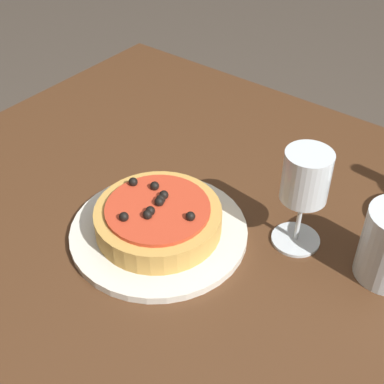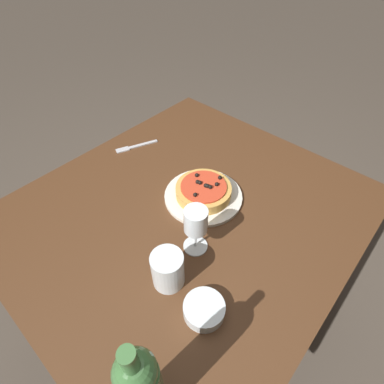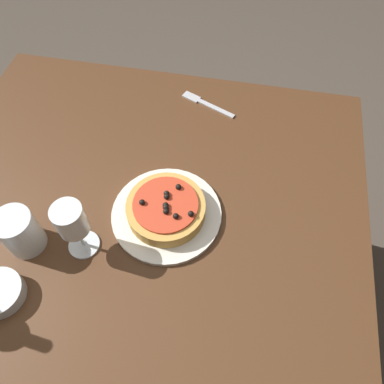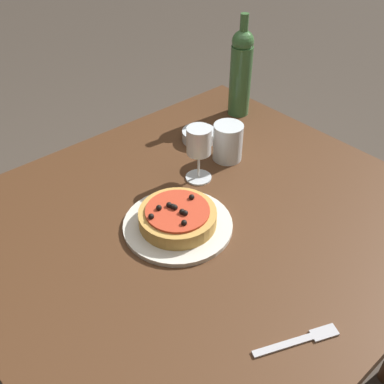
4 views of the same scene
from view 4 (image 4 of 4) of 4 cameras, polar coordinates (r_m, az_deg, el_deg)
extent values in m
plane|color=#4C4238|center=(1.74, 0.95, -22.34)|extent=(14.00, 14.00, 0.00)
cube|color=#4C2D19|center=(1.14, 1.34, -3.64)|extent=(1.12, 1.01, 0.03)
cylinder|color=#4C2D19|center=(1.90, 3.31, 1.24)|extent=(0.06, 0.06, 0.74)
cylinder|color=silver|center=(1.09, -1.81, -4.20)|extent=(0.27, 0.27, 0.01)
cylinder|color=gold|center=(1.08, -1.84, -3.24)|extent=(0.19, 0.19, 0.04)
cylinder|color=red|center=(1.06, -1.86, -2.38)|extent=(0.15, 0.15, 0.01)
sphere|color=black|center=(1.06, -2.19, -1.97)|extent=(0.01, 0.01, 0.01)
sphere|color=black|center=(1.06, -4.23, -2.01)|extent=(0.01, 0.01, 0.01)
sphere|color=black|center=(1.02, -1.02, -3.92)|extent=(0.01, 0.01, 0.01)
sphere|color=black|center=(1.04, -0.88, -2.69)|extent=(0.01, 0.01, 0.01)
sphere|color=black|center=(1.06, -2.47, -1.86)|extent=(0.01, 0.01, 0.01)
sphere|color=black|center=(1.07, -2.93, -1.65)|extent=(0.01, 0.01, 0.01)
sphere|color=black|center=(1.04, -5.21, -3.11)|extent=(0.01, 0.01, 0.01)
sphere|color=black|center=(1.09, -0.05, -0.65)|extent=(0.01, 0.01, 0.01)
sphere|color=black|center=(1.05, -1.28, -2.51)|extent=(0.01, 0.01, 0.01)
cylinder|color=silver|center=(1.25, 0.83, 1.87)|extent=(0.07, 0.07, 0.00)
cylinder|color=silver|center=(1.22, 0.85, 3.46)|extent=(0.01, 0.01, 0.08)
cylinder|color=silver|center=(1.18, 0.88, 6.52)|extent=(0.07, 0.07, 0.07)
cylinder|color=#3D6B38|center=(1.52, 6.13, 13.82)|extent=(0.07, 0.07, 0.23)
sphere|color=#3D6B38|center=(1.47, 6.49, 18.48)|extent=(0.07, 0.07, 0.07)
cylinder|color=#3D6B38|center=(1.45, 6.64, 20.33)|extent=(0.03, 0.03, 0.07)
cylinder|color=silver|center=(1.30, 4.57, 6.34)|extent=(0.09, 0.09, 0.11)
cylinder|color=silver|center=(1.40, 0.89, 7.18)|extent=(0.10, 0.10, 0.03)
cube|color=#B7B7BC|center=(0.90, 11.47, -18.57)|extent=(0.12, 0.06, 0.00)
cube|color=#B7B7BC|center=(0.93, 16.42, -16.78)|extent=(0.06, 0.04, 0.00)
camera|label=1|loc=(0.94, 38.30, 19.66)|focal=50.00mm
camera|label=2|loc=(1.50, 4.29, 38.50)|focal=28.00mm
camera|label=3|loc=(1.11, -28.94, 37.49)|focal=35.00mm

